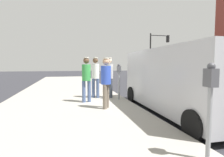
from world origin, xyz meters
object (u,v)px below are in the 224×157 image
(parked_van, at_px, (180,79))
(traffic_light_corner, at_px, (157,48))
(pedestrian_in_gray, at_px, (109,75))
(pedestrian_in_blue, at_px, (106,79))
(parking_meter_near, at_px, (119,75))
(pedestrian_in_green, at_px, (86,76))
(pedestrian_in_white, at_px, (95,75))
(parking_meter_far, at_px, (210,95))

(parked_van, distance_m, traffic_light_corner, 16.13)
(pedestrian_in_gray, relative_size, pedestrian_in_blue, 1.04)
(parking_meter_near, distance_m, pedestrian_in_green, 1.42)
(parking_meter_near, xyz_separation_m, pedestrian_in_blue, (0.86, 1.45, -0.04))
(parking_meter_near, relative_size, pedestrian_in_green, 0.86)
(pedestrian_in_gray, bearing_deg, parking_meter_near, 118.71)
(parking_meter_near, distance_m, pedestrian_in_blue, 1.68)
(pedestrian_in_white, distance_m, parked_van, 3.64)
(pedestrian_in_gray, relative_size, pedestrian_in_green, 1.01)
(pedestrian_in_blue, bearing_deg, traffic_light_corner, -122.84)
(pedestrian_in_white, bearing_deg, parked_van, 131.38)
(traffic_light_corner, bearing_deg, parking_meter_near, 56.91)
(pedestrian_in_white, bearing_deg, pedestrian_in_gray, 172.47)
(parked_van, bearing_deg, parking_meter_near, -54.61)
(pedestrian_in_green, bearing_deg, pedestrian_in_white, -119.16)
(pedestrian_in_green, relative_size, traffic_light_corner, 0.34)
(parking_meter_far, xyz_separation_m, parked_van, (-1.50, -3.06, -0.03))
(parking_meter_far, bearing_deg, parked_van, -116.15)
(parking_meter_near, distance_m, traffic_light_corner, 15.00)
(pedestrian_in_gray, height_order, pedestrian_in_blue, pedestrian_in_gray)
(pedestrian_in_blue, bearing_deg, pedestrian_in_gray, -105.75)
(pedestrian_in_white, height_order, traffic_light_corner, traffic_light_corner)
(pedestrian_in_gray, distance_m, pedestrian_in_green, 1.36)
(parking_meter_near, relative_size, pedestrian_in_blue, 0.88)
(pedestrian_in_white, height_order, parked_van, parked_van)
(pedestrian_in_blue, bearing_deg, parking_meter_far, 103.00)
(pedestrian_in_gray, bearing_deg, pedestrian_in_white, -7.53)
(parking_meter_near, xyz_separation_m, pedestrian_in_green, (1.40, 0.25, -0.01))
(pedestrian_in_white, xyz_separation_m, pedestrian_in_blue, (-0.05, 2.07, -0.06))
(parking_meter_near, relative_size, pedestrian_in_gray, 0.85)
(parking_meter_near, height_order, pedestrian_in_blue, pedestrian_in_blue)
(pedestrian_in_gray, height_order, traffic_light_corner, traffic_light_corner)
(pedestrian_in_blue, bearing_deg, parking_meter_near, -120.65)
(traffic_light_corner, bearing_deg, pedestrian_in_gray, 54.76)
(pedestrian_in_gray, bearing_deg, parking_meter_far, 92.98)
(parking_meter_far, relative_size, pedestrian_in_gray, 0.85)
(pedestrian_in_green, bearing_deg, parking_meter_near, -169.80)
(pedestrian_in_green, height_order, parked_van, parked_van)
(pedestrian_in_white, bearing_deg, pedestrian_in_blue, 91.39)
(pedestrian_in_green, relative_size, pedestrian_in_blue, 1.03)
(parking_meter_far, height_order, pedestrian_in_gray, pedestrian_in_gray)
(pedestrian_in_gray, xyz_separation_m, parked_van, (-1.80, 2.65, -0.03))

